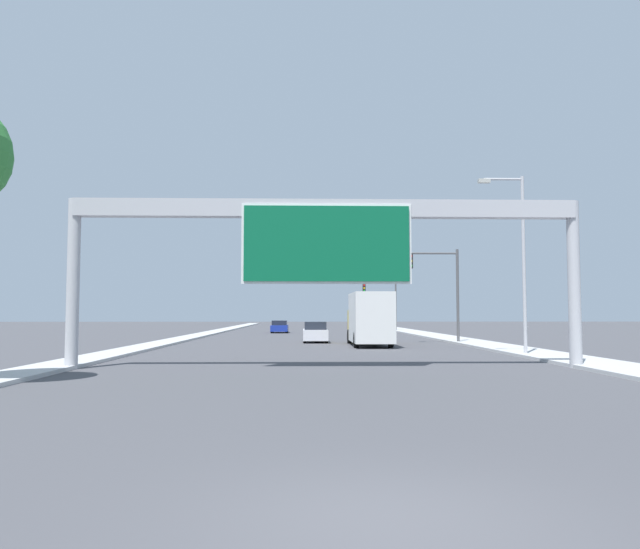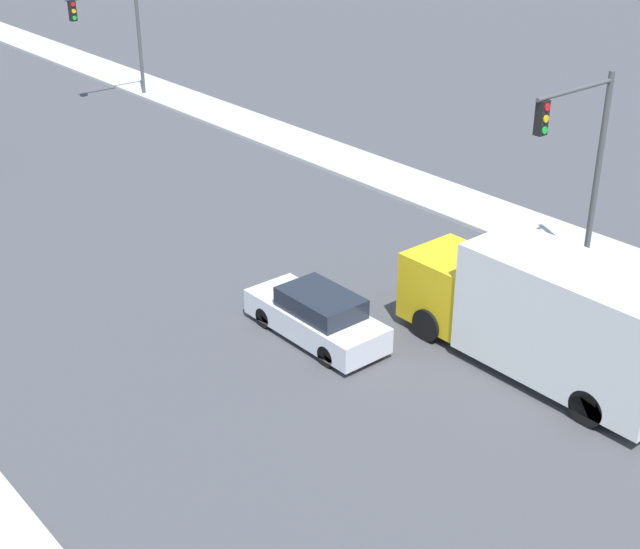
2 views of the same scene
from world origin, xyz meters
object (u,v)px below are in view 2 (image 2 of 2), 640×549
at_px(car_mid_center, 317,316).
at_px(traffic_light_mid_block, 116,26).
at_px(traffic_light_near_intersection, 582,148).
at_px(truck_box_primary, 546,316).

relative_size(car_mid_center, traffic_light_mid_block, 0.78).
bearing_deg(traffic_light_mid_block, traffic_light_near_intersection, -89.56).
relative_size(truck_box_primary, traffic_light_mid_block, 1.38).
height_order(car_mid_center, traffic_light_mid_block, traffic_light_mid_block).
bearing_deg(truck_box_primary, traffic_light_near_intersection, 29.75).
relative_size(car_mid_center, traffic_light_near_intersection, 0.69).
bearing_deg(truck_box_primary, car_mid_center, 122.76).
xyz_separation_m(car_mid_center, traffic_light_mid_block, (8.90, 27.78, 3.35)).
bearing_deg(car_mid_center, truck_box_primary, -57.24).
height_order(truck_box_primary, traffic_light_mid_block, traffic_light_mid_block).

